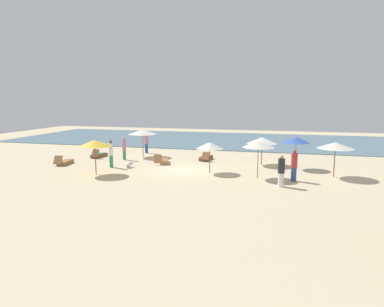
{
  "coord_description": "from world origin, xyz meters",
  "views": [
    {
      "loc": [
        6.35,
        -21.77,
        4.76
      ],
      "look_at": [
        0.5,
        0.28,
        1.1
      ],
      "focal_mm": 32.76,
      "sensor_mm": 36.0,
      "label": 1
    }
  ],
  "objects_px": {
    "umbrella_4": "(95,143)",
    "person_2": "(294,165)",
    "umbrella_5": "(336,146)",
    "lounger_1": "(99,155)",
    "umbrella_1": "(258,144)",
    "umbrella_6": "(210,145)",
    "person_0": "(146,142)",
    "umbrella_3": "(296,140)",
    "person_3": "(281,171)",
    "umbrella_2": "(262,140)",
    "lounger_3": "(206,158)",
    "umbrella_0": "(143,132)",
    "person_4": "(111,153)",
    "person_1": "(124,148)",
    "lounger_2": "(164,161)",
    "lounger_0": "(65,162)",
    "dog": "(129,165)"
  },
  "relations": [
    {
      "from": "umbrella_2",
      "to": "lounger_0",
      "type": "bearing_deg",
      "value": -165.44
    },
    {
      "from": "umbrella_5",
      "to": "umbrella_2",
      "type": "bearing_deg",
      "value": 147.4
    },
    {
      "from": "umbrella_6",
      "to": "person_1",
      "type": "bearing_deg",
      "value": 158.3
    },
    {
      "from": "person_0",
      "to": "person_2",
      "type": "xyz_separation_m",
      "value": [
        12.11,
        -7.49,
        -0.03
      ]
    },
    {
      "from": "umbrella_3",
      "to": "person_4",
      "type": "height_order",
      "value": "umbrella_3"
    },
    {
      "from": "umbrella_0",
      "to": "person_3",
      "type": "height_order",
      "value": "umbrella_0"
    },
    {
      "from": "umbrella_0",
      "to": "umbrella_3",
      "type": "distance_m",
      "value": 12.01
    },
    {
      "from": "person_0",
      "to": "umbrella_5",
      "type": "bearing_deg",
      "value": -21.83
    },
    {
      "from": "umbrella_6",
      "to": "umbrella_3",
      "type": "bearing_deg",
      "value": 27.28
    },
    {
      "from": "umbrella_6",
      "to": "dog",
      "type": "xyz_separation_m",
      "value": [
        -5.75,
        0.24,
        -1.56
      ]
    },
    {
      "from": "umbrella_6",
      "to": "person_4",
      "type": "distance_m",
      "value": 6.95
    },
    {
      "from": "person_0",
      "to": "person_4",
      "type": "distance_m",
      "value": 6.53
    },
    {
      "from": "lounger_0",
      "to": "person_2",
      "type": "xyz_separation_m",
      "value": [
        15.77,
        -1.01,
        0.75
      ]
    },
    {
      "from": "lounger_2",
      "to": "lounger_3",
      "type": "height_order",
      "value": "lounger_2"
    },
    {
      "from": "umbrella_3",
      "to": "person_1",
      "type": "xyz_separation_m",
      "value": [
        -12.66,
        0.18,
        -1.06
      ]
    },
    {
      "from": "umbrella_1",
      "to": "lounger_1",
      "type": "height_order",
      "value": "umbrella_1"
    },
    {
      "from": "umbrella_2",
      "to": "person_4",
      "type": "xyz_separation_m",
      "value": [
        -9.93,
        -3.6,
        -0.76
      ]
    },
    {
      "from": "umbrella_5",
      "to": "lounger_2",
      "type": "xyz_separation_m",
      "value": [
        -11.41,
        1.52,
        -1.76
      ]
    },
    {
      "from": "umbrella_3",
      "to": "lounger_3",
      "type": "distance_m",
      "value": 6.96
    },
    {
      "from": "umbrella_6",
      "to": "person_1",
      "type": "height_order",
      "value": "umbrella_6"
    },
    {
      "from": "person_0",
      "to": "person_3",
      "type": "relative_size",
      "value": 1.07
    },
    {
      "from": "lounger_1",
      "to": "person_2",
      "type": "xyz_separation_m",
      "value": [
        14.97,
        -4.39,
        0.75
      ]
    },
    {
      "from": "lounger_3",
      "to": "umbrella_1",
      "type": "bearing_deg",
      "value": -49.91
    },
    {
      "from": "umbrella_1",
      "to": "lounger_3",
      "type": "height_order",
      "value": "umbrella_1"
    },
    {
      "from": "umbrella_1",
      "to": "umbrella_2",
      "type": "bearing_deg",
      "value": 90.74
    },
    {
      "from": "umbrella_5",
      "to": "person_3",
      "type": "relative_size",
      "value": 1.23
    },
    {
      "from": "lounger_1",
      "to": "person_0",
      "type": "xyz_separation_m",
      "value": [
        2.86,
        3.1,
        0.77
      ]
    },
    {
      "from": "umbrella_6",
      "to": "person_4",
      "type": "bearing_deg",
      "value": -179.87
    },
    {
      "from": "lounger_2",
      "to": "lounger_3",
      "type": "xyz_separation_m",
      "value": [
        2.69,
        2.15,
        0.01
      ]
    },
    {
      "from": "umbrella_0",
      "to": "lounger_3",
      "type": "height_order",
      "value": "umbrella_0"
    },
    {
      "from": "umbrella_3",
      "to": "person_2",
      "type": "height_order",
      "value": "umbrella_3"
    },
    {
      "from": "person_0",
      "to": "umbrella_0",
      "type": "bearing_deg",
      "value": -76.42
    },
    {
      "from": "umbrella_1",
      "to": "umbrella_3",
      "type": "distance_m",
      "value": 4.12
    },
    {
      "from": "umbrella_4",
      "to": "person_2",
      "type": "height_order",
      "value": "umbrella_4"
    },
    {
      "from": "umbrella_1",
      "to": "umbrella_6",
      "type": "bearing_deg",
      "value": 166.89
    },
    {
      "from": "person_4",
      "to": "umbrella_3",
      "type": "bearing_deg",
      "value": 12.71
    },
    {
      "from": "umbrella_0",
      "to": "lounger_1",
      "type": "relative_size",
      "value": 1.35
    },
    {
      "from": "lounger_1",
      "to": "dog",
      "type": "height_order",
      "value": "lounger_1"
    },
    {
      "from": "person_2",
      "to": "person_3",
      "type": "bearing_deg",
      "value": -114.62
    },
    {
      "from": "lounger_0",
      "to": "lounger_1",
      "type": "relative_size",
      "value": 1.01
    },
    {
      "from": "umbrella_0",
      "to": "umbrella_4",
      "type": "distance_m",
      "value": 6.99
    },
    {
      "from": "umbrella_5",
      "to": "lounger_1",
      "type": "height_order",
      "value": "umbrella_5"
    },
    {
      "from": "person_2",
      "to": "person_4",
      "type": "bearing_deg",
      "value": 175.41
    },
    {
      "from": "umbrella_1",
      "to": "umbrella_6",
      "type": "distance_m",
      "value": 3.17
    },
    {
      "from": "umbrella_1",
      "to": "lounger_1",
      "type": "relative_size",
      "value": 1.32
    },
    {
      "from": "lounger_3",
      "to": "umbrella_2",
      "type": "bearing_deg",
      "value": -10.66
    },
    {
      "from": "umbrella_2",
      "to": "lounger_3",
      "type": "xyz_separation_m",
      "value": [
        -4.23,
        0.8,
        -1.57
      ]
    },
    {
      "from": "umbrella_1",
      "to": "person_0",
      "type": "relative_size",
      "value": 1.21
    },
    {
      "from": "lounger_3",
      "to": "person_2",
      "type": "relative_size",
      "value": 0.95
    },
    {
      "from": "umbrella_3",
      "to": "person_1",
      "type": "bearing_deg",
      "value": 179.17
    }
  ]
}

